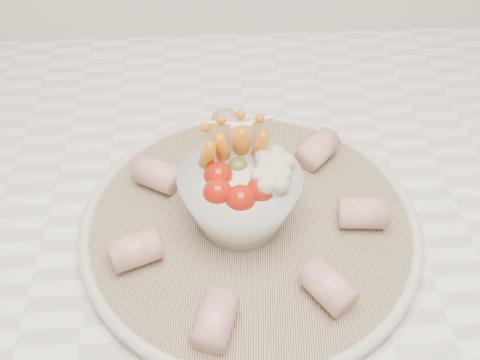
{
  "coord_description": "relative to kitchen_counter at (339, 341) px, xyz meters",
  "views": [
    {
      "loc": [
        -0.21,
        0.99,
        1.37
      ],
      "look_at": [
        -0.19,
        1.35,
        0.99
      ],
      "focal_mm": 40.0,
      "sensor_mm": 36.0,
      "label": 1
    }
  ],
  "objects": [
    {
      "name": "kitchen_counter",
      "position": [
        0.0,
        0.0,
        0.0
      ],
      "size": [
        2.04,
        0.62,
        0.92
      ],
      "color": "#C0B094",
      "rests_on": "ground"
    },
    {
      "name": "veggie_bowl",
      "position": [
        -0.19,
        -0.1,
        0.51
      ],
      "size": [
        0.12,
        0.12,
        0.11
      ],
      "color": "silver",
      "rests_on": "serving_platter"
    },
    {
      "name": "cured_meat_rolls",
      "position": [
        -0.18,
        -0.1,
        0.49
      ],
      "size": [
        0.28,
        0.31,
        0.03
      ],
      "color": "#BC565D",
      "rests_on": "serving_platter"
    },
    {
      "name": "serving_platter",
      "position": [
        -0.18,
        -0.1,
        0.47
      ],
      "size": [
        0.38,
        0.38,
        0.02
      ],
      "color": "navy",
      "rests_on": "kitchen_counter"
    }
  ]
}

